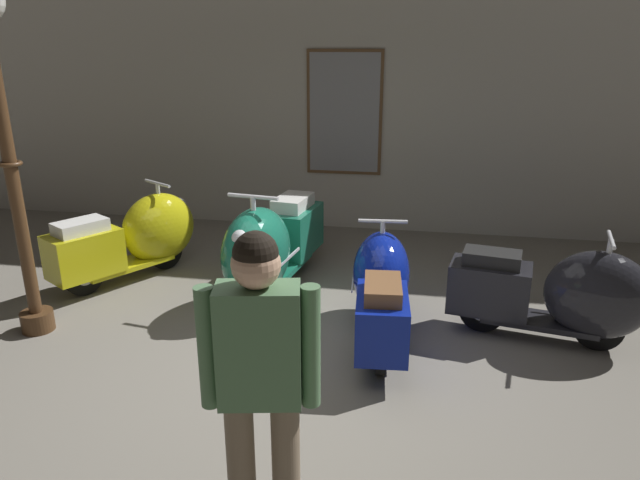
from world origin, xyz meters
name	(u,v)px	position (x,y,z in m)	size (l,w,h in m)	color
ground_plane	(275,369)	(0.00, 0.00, 0.00)	(60.00, 60.00, 0.00)	slate
showroom_back_wall	(346,83)	(0.00, 3.89, 1.95)	(18.00, 0.24, 3.90)	#ADA89E
scooter_0	(138,236)	(-1.93, 1.60, 0.46)	(1.26, 1.66, 1.01)	black
scooter_1	(269,246)	(-0.41, 1.41, 0.51)	(0.78, 1.89, 1.12)	black
scooter_2	(381,288)	(0.76, 0.73, 0.44)	(0.59, 1.62, 0.97)	black
scooter_3	(563,294)	(2.27, 0.85, 0.45)	(1.66, 0.74, 0.98)	black
lamppost	(4,132)	(-2.25, 0.26, 1.76)	(0.33, 0.33, 2.90)	#472D19
visitor_0	(260,375)	(0.37, -1.59, 0.96)	(0.55, 0.32, 1.67)	black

